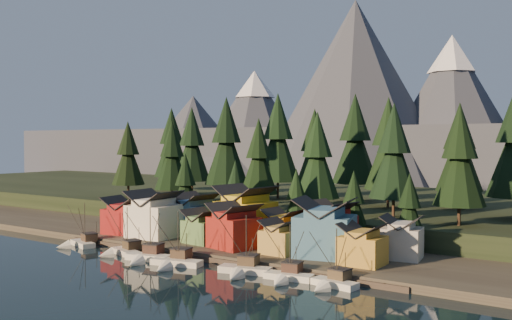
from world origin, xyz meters
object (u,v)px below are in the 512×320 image
Objects in this scene: boat_3 at (174,255)px; boat_1 at (121,244)px; house_front_0 at (125,214)px; house_back_1 at (195,213)px; boat_6 at (332,275)px; boat_4 at (243,262)px; boat_0 at (79,237)px; boat_5 at (287,269)px; house_back_0 at (160,211)px; boat_2 at (146,250)px; house_front_1 at (154,213)px.

boat_1 is at bearing 160.64° from boat_3.
house_front_0 is 1.03× the size of house_back_1.
boat_6 is 62.02m from house_front_0.
boat_1 is 1.10× the size of house_front_0.
boat_0 is at bearing 165.18° from boat_4.
boat_3 is at bearing 178.13° from boat_5.
house_front_0 is 1.12× the size of house_back_0.
house_back_0 is at bearing 168.69° from boat_6.
boat_3 is at bearing -40.57° from house_back_0.
boat_6 is at bearing -21.05° from house_front_0.
house_back_1 reaches higher than house_front_0.
boat_3 reaches higher than boat_5.
boat_5 is 53.96m from house_front_0.
boat_3 is (7.66, -0.42, -0.15)m from boat_2.
boat_1 is 22.35m from house_back_1.
house_front_1 is (-12.24, 14.69, 4.81)m from boat_2.
house_back_1 is (10.64, 0.70, 0.38)m from house_back_0.
house_back_1 is (-46.42, 20.76, 4.43)m from boat_6.
house_back_1 is at bearing 71.28° from boat_0.
boat_2 is at bearing 12.85° from boat_0.
house_back_1 is at bearing 5.00° from house_back_0.
house_back_1 reaches higher than boat_2.
house_front_1 is at bearing -9.10° from house_front_0.
house_front_1 reaches higher than boat_1.
house_front_1 is at bearing 117.00° from boat_2.
house_back_1 is (-7.41, 23.28, 4.29)m from boat_2.
boat_4 reaches higher than boat_3.
house_back_1 is at bearing 105.26° from boat_1.
boat_0 is 1.02× the size of boat_5.
house_front_1 is (-19.91, 15.12, 4.96)m from boat_3.
house_front_1 is (-34.21, 12.82, 4.86)m from boat_4.
house_back_0 reaches higher than boat_1.
boat_4 is at bearing -30.46° from house_back_1.
house_front_0 is (-43.67, 12.70, 3.84)m from boat_4.
house_front_0 is at bearing 176.83° from boat_6.
boat_1 is at bearing 157.99° from boat_2.
house_front_0 is (-52.40, 12.25, 4.01)m from boat_5.
boat_0 is 31.24m from boat_3.
boat_1 reaches higher than boat_5.
boat_0 is 21.18m from house_back_0.
boat_4 is 36.85m from house_front_1.
boat_1 is at bearing -77.79° from house_front_1.
house_front_1 is at bearing 155.27° from boat_5.
boat_6 is (62.45, 0.02, -0.00)m from boat_0.
house_front_0 reaches higher than boat_3.
boat_2 reaches higher than house_front_0.
house_back_0 reaches higher than boat_3.
boat_3 is at bearing -36.88° from house_front_0.
boat_3 is 23.20m from boat_5.
boat_0 is 1.02× the size of boat_6.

